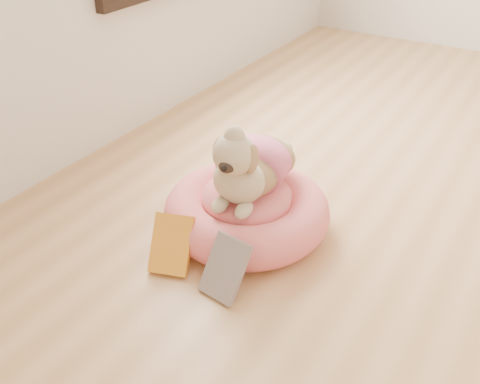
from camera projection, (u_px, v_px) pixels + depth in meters
The scene contains 4 objects.
pet_bed at pixel (247, 211), 2.07m from camera, with size 0.64×0.64×0.17m.
dog at pixel (249, 153), 1.94m from camera, with size 0.31×0.46×0.33m, color brown, non-canonical shape.
book_yellow at pixel (171, 244), 1.87m from camera, with size 0.14×0.03×0.21m, color yellow.
book_white at pixel (225, 268), 1.76m from camera, with size 0.14×0.02×0.21m, color white.
Camera 1 is at (-0.16, -2.02, 1.26)m, focal length 40.00 mm.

